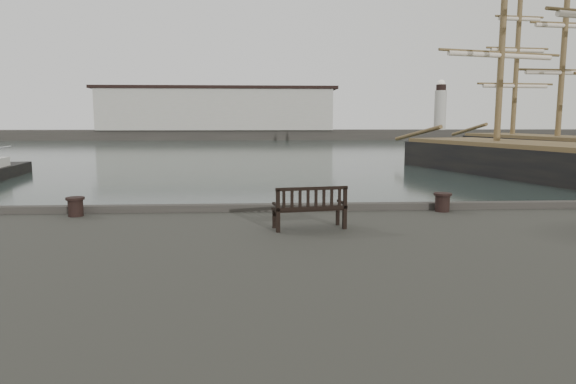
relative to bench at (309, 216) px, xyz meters
name	(u,v)px	position (x,y,z in m)	size (l,w,h in m)	color
ground	(247,267)	(-1.43, 2.43, -1.85)	(400.00, 400.00, 0.00)	black
breakwater	(234,118)	(-5.99, 94.43, 2.45)	(140.00, 9.50, 12.20)	#383530
bench	(309,216)	(0.00, 0.00, 0.00)	(1.65, 0.80, 0.91)	black
bollard_left	(76,207)	(-5.59, 1.80, -0.05)	(0.45, 0.45, 0.47)	black
bollard_right	(442,202)	(3.65, 1.93, -0.05)	(0.46, 0.46, 0.48)	black
tall_ship_far	(556,155)	(26.71, 35.50, -1.12)	(8.14, 25.62, 21.58)	black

